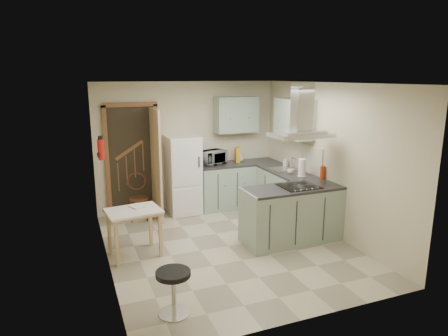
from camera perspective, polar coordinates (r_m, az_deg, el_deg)
name	(u,v)px	position (r m, az deg, el deg)	size (l,w,h in m)	color
floor	(228,246)	(6.37, 0.60, -11.08)	(4.20, 4.20, 0.00)	#B4AB8C
ceiling	(229,83)	(5.81, 0.66, 12.03)	(4.20, 4.20, 0.00)	silver
back_wall	(188,146)	(7.91, -5.14, 3.15)	(3.60, 3.60, 0.00)	beige
left_wall	(104,180)	(5.56, -16.81, -1.60)	(4.20, 4.20, 0.00)	beige
right_wall	(329,159)	(6.84, 14.74, 1.20)	(4.20, 4.20, 0.00)	beige
doorway	(133,160)	(7.69, -12.92, 1.06)	(1.10, 0.12, 2.10)	brown
fridge	(183,175)	(7.68, -5.85, -0.98)	(0.60, 0.60, 1.50)	white
counter_back	(225,186)	(8.02, 0.12, -2.52)	(1.08, 0.60, 0.90)	#9EB2A0
counter_right	(278,190)	(7.79, 7.74, -3.13)	(0.60, 1.95, 0.90)	#9EB2A0
splashback	(233,148)	(8.24, 1.32, 2.89)	(1.68, 0.02, 0.50)	beige
wall_cabinet_back	(236,115)	(7.99, 1.74, 7.64)	(0.85, 0.35, 0.70)	#9EB2A0
wall_cabinet_right	(294,119)	(7.35, 9.98, 6.97)	(0.35, 0.90, 0.70)	#9EB2A0
peninsula	(292,214)	(6.49, 9.69, -6.53)	(1.55, 0.65, 0.90)	#9EB2A0
hob	(299,186)	(6.40, 10.62, -2.56)	(0.58, 0.50, 0.01)	black
extractor_hood	(301,135)	(6.23, 10.93, 4.67)	(0.90, 0.55, 0.10)	silver
sink	(283,169)	(7.52, 8.49, -0.14)	(0.45, 0.40, 0.01)	silver
fire_extinguisher	(101,150)	(6.39, -17.16, 2.53)	(0.10, 0.10, 0.32)	#B2140F
drop_leaf_table	(135,233)	(6.07, -12.66, -9.03)	(0.75, 0.57, 0.71)	#DDC988
bentwood_chair	(139,199)	(7.53, -12.09, -4.34)	(0.35, 0.35, 0.78)	#482018
stool	(174,292)	(4.66, -7.20, -17.22)	(0.39, 0.39, 0.52)	black
microwave	(213,157)	(7.85, -1.62, 1.53)	(0.49, 0.33, 0.27)	black
kettle	(240,156)	(8.14, 2.29, 1.67)	(0.13, 0.13, 0.20)	silver
cereal_box	(238,155)	(8.05, 1.95, 1.93)	(0.08, 0.20, 0.30)	gold
soap_bottle	(286,161)	(7.81, 8.81, 0.96)	(0.08, 0.08, 0.18)	silver
paper_towel	(302,168)	(7.00, 11.08, 0.06)	(0.13, 0.13, 0.32)	white
cup	(290,171)	(7.19, 9.41, -0.48)	(0.11, 0.11, 0.09)	silver
red_bottle	(322,172)	(6.93, 13.89, -0.62)	(0.08, 0.08, 0.22)	#B83C0F
book	(132,205)	(6.01, -13.05, -5.15)	(0.17, 0.23, 0.10)	#984B32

